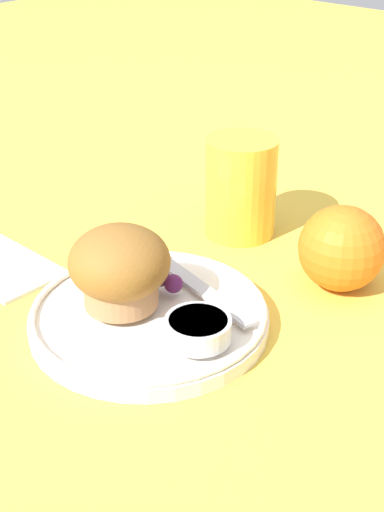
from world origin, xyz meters
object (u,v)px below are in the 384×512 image
muffin (120,268)px  orange_fruit (342,248)px  juice_glass (241,187)px  butter_knife (191,281)px

muffin → orange_fruit: muffin is taller
muffin → juice_glass: size_ratio=0.82×
muffin → butter_knife: bearing=72.2°
orange_fruit → muffin: bearing=-120.7°
juice_glass → muffin: bearing=-80.6°
butter_knife → orange_fruit: (0.09, 0.12, 0.02)m
butter_knife → orange_fruit: size_ratio=2.11×
butter_knife → juice_glass: (-0.06, 0.14, 0.03)m
juice_glass → orange_fruit: bearing=-9.6°
muffin → orange_fruit: 0.22m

